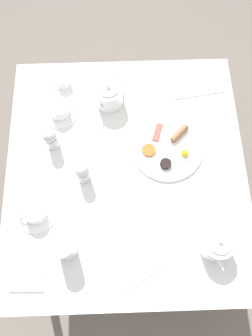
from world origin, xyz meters
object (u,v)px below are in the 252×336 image
object	(u,v)px
teapot_near	(216,243)
salt_grinder	(51,139)
teapot_far	(109,95)
teacup_with_saucer_right	(35,213)
water_glass_tall	(65,249)
fork_by_plate	(144,277)
napkin_folded	(27,280)
breakfast_plate	(168,148)
teacup_with_saucer_left	(60,110)
creamer_jug	(63,80)
knife_by_plate	(198,95)
pepper_grinder	(83,173)

from	to	relation	value
teapot_near	salt_grinder	distance (m)	0.74
teapot_far	teacup_with_saucer_right	distance (m)	0.57
water_glass_tall	fork_by_plate	bearing A→B (deg)	159.86
teapot_far	salt_grinder	distance (m)	0.31
teapot_far	fork_by_plate	size ratio (longest dim) A/B	1.18
salt_grinder	napkin_folded	bearing A→B (deg)	82.07
breakfast_plate	teacup_with_saucer_left	xyz separation A→B (m)	(0.45, -0.18, 0.02)
teapot_far	salt_grinder	bearing A→B (deg)	-18.28
teacup_with_saucer_left	fork_by_plate	size ratio (longest dim) A/B	0.97
breakfast_plate	teacup_with_saucer_left	distance (m)	0.48
teacup_with_saucer_right	creamer_jug	xyz separation A→B (m)	(-0.08, -0.59, -0.00)
teapot_near	teapot_far	world-z (taller)	same
teapot_near	salt_grinder	bearing A→B (deg)	-129.86
teapot_near	napkin_folded	size ratio (longest dim) A/B	1.62
salt_grinder	knife_by_plate	size ratio (longest dim) A/B	0.49
teapot_near	knife_by_plate	world-z (taller)	teapot_near
teapot_near	teacup_with_saucer_left	xyz separation A→B (m)	(0.58, -0.57, -0.02)
breakfast_plate	fork_by_plate	xyz separation A→B (m)	(0.12, 0.50, -0.01)
teapot_far	water_glass_tall	world-z (taller)	water_glass_tall
breakfast_plate	water_glass_tall	size ratio (longest dim) A/B	2.26
teapot_near	knife_by_plate	bearing A→B (deg)	173.63
napkin_folded	water_glass_tall	bearing A→B (deg)	-145.77
teapot_far	napkin_folded	xyz separation A→B (m)	(0.31, 0.73, -0.05)
teapot_far	knife_by_plate	bearing A→B (deg)	123.80
creamer_jug	pepper_grinder	distance (m)	0.46
breakfast_plate	teacup_with_saucer_right	size ratio (longest dim) A/B	1.95
teapot_far	salt_grinder	world-z (taller)	teapot_far
teapot_near	fork_by_plate	bearing A→B (deg)	-72.72
teacup_with_saucer_right	pepper_grinder	bearing A→B (deg)	-141.95
teapot_far	pepper_grinder	size ratio (longest dim) A/B	1.63
salt_grinder	creamer_jug	bearing A→B (deg)	-95.69
teapot_near	knife_by_plate	size ratio (longest dim) A/B	0.90
teapot_near	fork_by_plate	size ratio (longest dim) A/B	1.32
teapot_near	knife_by_plate	distance (m)	0.65
teacup_with_saucer_left	teacup_with_saucer_right	world-z (taller)	same
salt_grinder	knife_by_plate	world-z (taller)	salt_grinder
teapot_far	creamer_jug	xyz separation A→B (m)	(0.20, -0.10, -0.02)
teapot_near	breakfast_plate	bearing A→B (deg)	-165.54
salt_grinder	knife_by_plate	xyz separation A→B (m)	(-0.62, -0.22, -0.06)
napkin_folded	creamer_jug	bearing A→B (deg)	-97.12
breakfast_plate	water_glass_tall	world-z (taller)	water_glass_tall
teacup_with_saucer_right	creamer_jug	world-z (taller)	teacup_with_saucer_right
teacup_with_saucer_right	teapot_near	bearing A→B (deg)	168.35
water_glass_tall	teacup_with_saucer_right	bearing A→B (deg)	-48.39
knife_by_plate	teacup_with_saucer_left	bearing A→B (deg)	6.98
teapot_far	salt_grinder	xyz separation A→B (m)	(0.23, 0.20, 0.01)
salt_grinder	teapot_far	bearing A→B (deg)	-139.15
pepper_grinder	teapot_far	bearing A→B (deg)	-106.90
breakfast_plate	creamer_jug	xyz separation A→B (m)	(0.44, -0.33, 0.02)
water_glass_tall	creamer_jug	distance (m)	0.73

